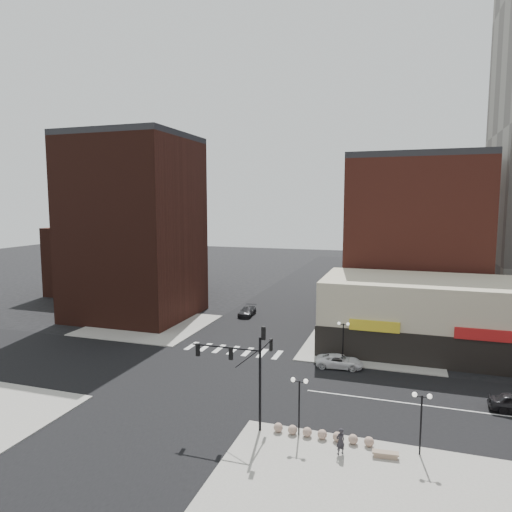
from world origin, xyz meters
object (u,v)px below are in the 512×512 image
(street_lamp_se_b, at_px, (422,408))
(traffic_signal, at_px, (249,362))
(white_suv, at_px, (339,361))
(pedestrian, at_px, (340,441))
(street_lamp_se_a, at_px, (299,392))
(stone_bench, at_px, (385,454))
(dark_sedan_north, at_px, (247,311))
(street_lamp_ne, at_px, (343,332))

(street_lamp_se_b, bearing_deg, traffic_signal, 179.18)
(white_suv, xyz_separation_m, pedestrian, (2.22, -16.04, 0.36))
(street_lamp_se_a, bearing_deg, pedestrian, -26.56)
(street_lamp_se_a, xyz_separation_m, street_lamp_se_b, (8.00, 0.00, 0.00))
(stone_bench, bearing_deg, traffic_signal, 168.00)
(street_lamp_se_a, xyz_separation_m, dark_sedan_north, (-14.73, 31.47, -2.62))
(street_lamp_ne, xyz_separation_m, dark_sedan_north, (-15.73, 15.47, -2.62))
(pedestrian, bearing_deg, street_lamp_se_a, -67.63)
(stone_bench, bearing_deg, street_lamp_se_b, 22.14)
(white_suv, relative_size, dark_sedan_north, 1.01)
(traffic_signal, distance_m, white_suv, 15.67)
(street_lamp_se_a, height_order, street_lamp_ne, same)
(dark_sedan_north, relative_size, pedestrian, 2.61)
(stone_bench, bearing_deg, street_lamp_ne, 101.29)
(traffic_signal, relative_size, street_lamp_se_a, 1.87)
(white_suv, bearing_deg, pedestrian, -176.66)
(stone_bench, bearing_deg, street_lamp_se_a, 165.06)
(dark_sedan_north, bearing_deg, street_lamp_se_b, -57.20)
(street_lamp_se_b, relative_size, dark_sedan_north, 0.90)
(traffic_signal, xyz_separation_m, white_suv, (4.63, 14.33, -4.32))
(street_lamp_se_a, bearing_deg, street_lamp_ne, 86.42)
(dark_sedan_north, bearing_deg, traffic_signal, -73.73)
(street_lamp_se_a, relative_size, white_suv, 0.90)
(street_lamp_se_b, xyz_separation_m, dark_sedan_north, (-22.73, 31.47, -2.62))
(white_suv, xyz_separation_m, dark_sedan_north, (-15.59, 16.97, 0.02))
(street_lamp_se_b, height_order, stone_bench, street_lamp_se_b)
(traffic_signal, relative_size, stone_bench, 4.61)
(white_suv, distance_m, pedestrian, 16.20)
(street_lamp_se_b, relative_size, street_lamp_ne, 1.00)
(traffic_signal, bearing_deg, stone_bench, -7.25)
(stone_bench, bearing_deg, dark_sedan_north, 117.64)
(street_lamp_se_a, height_order, white_suv, street_lamp_se_a)
(white_suv, height_order, stone_bench, white_suv)
(street_lamp_ne, relative_size, dark_sedan_north, 0.90)
(street_lamp_se_b, xyz_separation_m, white_suv, (-7.13, 14.50, -2.65))
(white_suv, xyz_separation_m, stone_bench, (5.04, -15.56, -0.32))
(traffic_signal, xyz_separation_m, street_lamp_se_a, (3.76, -0.17, -1.67))
(street_lamp_se_a, distance_m, white_suv, 14.77)
(street_lamp_ne, bearing_deg, traffic_signal, -106.75)
(street_lamp_se_a, relative_size, street_lamp_ne, 1.00)
(pedestrian, bearing_deg, dark_sedan_north, -102.72)
(street_lamp_se_a, xyz_separation_m, stone_bench, (5.91, -1.06, -2.97))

